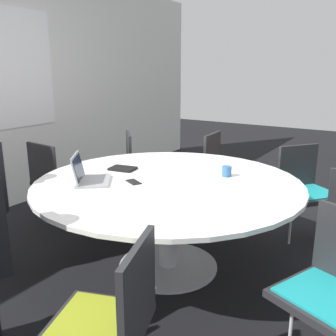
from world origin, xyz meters
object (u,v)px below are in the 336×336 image
chair_8 (55,177)px  cell_phone (133,182)px  chair_2 (110,316)px  laptop (87,176)px  chair_3 (336,282)px  chair_7 (141,163)px  chair_6 (223,166)px  chair_5 (305,185)px  coffee_cup (227,171)px  spiral_notebook (123,169)px

chair_8 → cell_phone: size_ratio=5.57×
chair_2 → laptop: laptop is taller
chair_3 → chair_7: bearing=-9.5°
chair_2 → chair_3: (0.80, -0.77, 0.00)m
chair_8 → chair_6: bearing=52.6°
chair_3 → chair_7: same height
chair_5 → chair_8: same height
chair_2 → coffee_cup: size_ratio=10.59×
chair_2 → laptop: (0.90, 1.00, 0.25)m
coffee_cup → cell_phone: coffee_cup is taller
chair_6 → chair_8: (-1.29, 1.20, 0.00)m
chair_3 → spiral_notebook: (0.52, 1.78, 0.21)m
chair_6 → laptop: bearing=-14.6°
chair_3 → chair_6: 2.31m
cell_phone → coffee_cup: bearing=-44.4°
chair_2 → spiral_notebook: bearing=17.9°
chair_3 → chair_7: size_ratio=1.00×
chair_2 → chair_7: bearing=14.5°
laptop → spiral_notebook: bearing=-35.3°
chair_2 → chair_3: same height
chair_3 → chair_5: bearing=-49.5°
chair_3 → chair_8: bearing=11.3°
laptop → spiral_notebook: size_ratio=1.76×
chair_2 → cell_phone: (1.08, 0.71, 0.21)m
chair_8 → coffee_cup: (0.29, -1.69, 0.24)m
chair_5 → spiral_notebook: bearing=-12.8°
laptop → coffee_cup: (0.71, -0.81, -0.01)m
chair_2 → chair_5: same height
chair_5 → spiral_notebook: chair_5 is taller
chair_3 → chair_5: same height
chair_2 → chair_3: bearing=-63.1°
chair_2 → chair_7: same height
cell_phone → chair_8: bearing=78.3°
chair_3 → chair_8: (0.52, 2.64, 0.00)m
spiral_notebook → chair_3: bearing=-106.3°
chair_8 → laptop: (-0.42, -0.88, 0.25)m
chair_6 → chair_8: same height
chair_6 → spiral_notebook: 1.35m
chair_2 → chair_8: (1.32, 1.88, 0.00)m
chair_7 → cell_phone: size_ratio=5.57×
chair_5 → coffee_cup: bearing=7.4°
chair_7 → cell_phone: 1.39m
chair_6 → cell_phone: size_ratio=5.57×
coffee_cup → chair_5: bearing=-29.7°
chair_2 → cell_phone: chair_2 is taller
chair_2 → chair_5: size_ratio=1.00×
chair_6 → chair_2: bearing=10.6°
chair_3 → chair_6: size_ratio=1.00×
chair_8 → laptop: size_ratio=2.13×
chair_6 → chair_7: 0.91m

